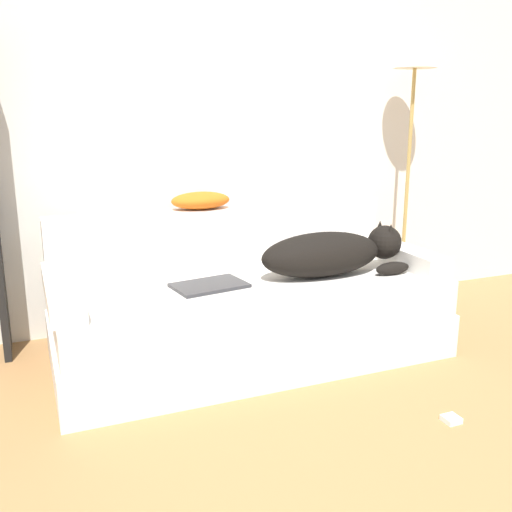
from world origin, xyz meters
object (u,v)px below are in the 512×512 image
floor_lamp (414,79)px  power_adapter (451,419)px  couch (249,317)px  laptop (209,285)px  throw_pillow (201,200)px  dog (332,253)px

floor_lamp → power_adapter: size_ratio=25.68×
couch → laptop: laptop is taller
throw_pillow → floor_lamp: (1.44, 0.02, 0.69)m
throw_pillow → floor_lamp: floor_lamp is taller
couch → floor_lamp: size_ratio=1.17×
laptop → floor_lamp: size_ratio=0.22×
dog → laptop: 0.69m
throw_pillow → floor_lamp: 1.59m
dog → power_adapter: 1.05m
laptop → floor_lamp: 1.93m
throw_pillow → power_adapter: throw_pillow is taller
dog → power_adapter: bearing=-84.8°
laptop → throw_pillow: size_ratio=1.15×
floor_lamp → laptop: bearing=-162.8°
couch → laptop: 0.33m
laptop → throw_pillow: bearing=68.2°
couch → dog: (0.45, -0.09, 0.34)m
dog → floor_lamp: (0.86, 0.51, 0.94)m
dog → floor_lamp: size_ratio=0.48×
couch → power_adapter: size_ratio=29.94×
dog → laptop: (-0.68, 0.04, -0.11)m
laptop → floor_lamp: floor_lamp is taller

